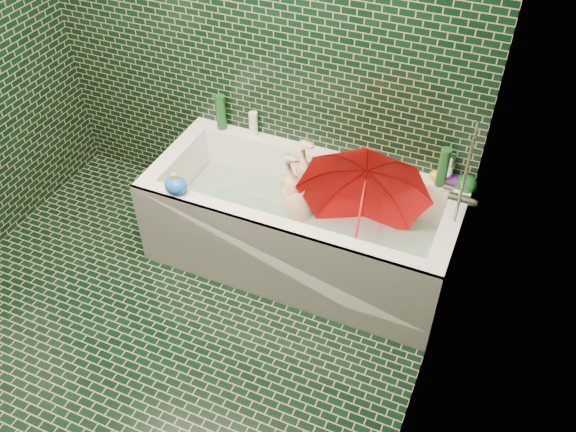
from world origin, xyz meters
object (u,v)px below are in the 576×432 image
at_px(child, 301,213).
at_px(umbrella, 360,211).
at_px(bathtub, 300,233).
at_px(rubber_duck, 437,175).
at_px(bath_toy, 176,185).

xyz_separation_m(child, umbrella, (0.37, -0.11, 0.24)).
height_order(bathtub, rubber_duck, rubber_duck).
bearing_deg(child, bath_toy, -42.78).
relative_size(child, umbrella, 1.25).
xyz_separation_m(bathtub, rubber_duck, (0.65, 0.35, 0.38)).
bearing_deg(bathtub, bath_toy, -152.54).
xyz_separation_m(umbrella, rubber_duck, (0.30, 0.40, 0.04)).
bearing_deg(child, bathtub, 31.83).
bearing_deg(rubber_duck, bathtub, -159.23).
relative_size(child, bath_toy, 5.81).
bearing_deg(rubber_duck, bath_toy, -159.54).
relative_size(bathtub, rubber_duck, 16.26).
xyz_separation_m(umbrella, bath_toy, (-0.94, -0.26, 0.06)).
bearing_deg(bathtub, child, 107.74).
bearing_deg(bath_toy, child, 46.61).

